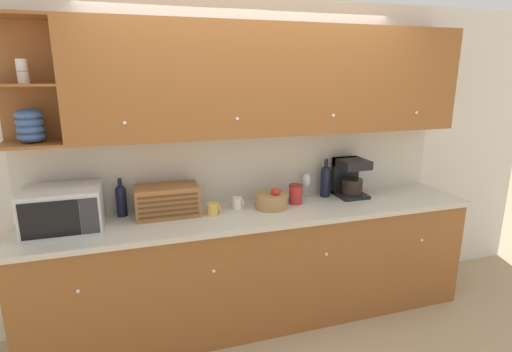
% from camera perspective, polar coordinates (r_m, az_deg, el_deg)
% --- Properties ---
extents(ground_plane, '(24.00, 24.00, 0.00)m').
position_cam_1_polar(ground_plane, '(3.87, -1.01, -17.05)').
color(ground_plane, tan).
extents(wall_back, '(5.95, 0.06, 2.60)m').
position_cam_1_polar(wall_back, '(3.40, -1.25, 2.22)').
color(wall_back, silver).
rests_on(wall_back, ground_plane).
extents(counter_unit, '(3.57, 0.64, 0.96)m').
position_cam_1_polar(counter_unit, '(3.37, 0.49, -12.70)').
color(counter_unit, '#935628').
rests_on(counter_unit, ground_plane).
extents(backsplash_panel, '(3.55, 0.01, 0.59)m').
position_cam_1_polar(backsplash_panel, '(3.38, -1.07, 1.33)').
color(backsplash_panel, beige).
rests_on(backsplash_panel, counter_unit).
extents(upper_cabinets, '(3.55, 0.35, 0.84)m').
position_cam_1_polar(upper_cabinets, '(3.19, 2.55, 13.41)').
color(upper_cabinets, '#935628').
rests_on(upper_cabinets, backsplash_panel).
extents(microwave, '(0.51, 0.40, 0.31)m').
position_cam_1_polar(microwave, '(3.06, -25.79, -4.31)').
color(microwave, silver).
rests_on(microwave, counter_unit).
extents(second_wine_bottle, '(0.08, 0.08, 0.30)m').
position_cam_1_polar(second_wine_bottle, '(3.21, -18.71, -3.13)').
color(second_wine_bottle, black).
rests_on(second_wine_bottle, counter_unit).
extents(bread_box, '(0.47, 0.26, 0.24)m').
position_cam_1_polar(bread_box, '(3.12, -12.59, -3.49)').
color(bread_box, '#996033').
rests_on(bread_box, counter_unit).
extents(mug, '(0.10, 0.09, 0.09)m').
position_cam_1_polar(mug, '(3.11, -6.17, -4.71)').
color(mug, gold).
rests_on(mug, counter_unit).
extents(mug_blue_second, '(0.09, 0.08, 0.10)m').
position_cam_1_polar(mug_blue_second, '(3.22, -2.65, -3.90)').
color(mug_blue_second, silver).
rests_on(mug_blue_second, counter_unit).
extents(fruit_basket, '(0.26, 0.26, 0.18)m').
position_cam_1_polar(fruit_basket, '(3.24, 2.21, -3.54)').
color(fruit_basket, '#A87F4C').
rests_on(fruit_basket, counter_unit).
extents(storage_canister, '(0.12, 0.12, 0.16)m').
position_cam_1_polar(storage_canister, '(3.35, 5.68, -2.58)').
color(storage_canister, '#B22D28').
rests_on(storage_canister, counter_unit).
extents(wine_glass, '(0.08, 0.08, 0.22)m').
position_cam_1_polar(wine_glass, '(3.52, 7.20, -0.68)').
color(wine_glass, silver).
rests_on(wine_glass, counter_unit).
extents(wine_bottle, '(0.09, 0.09, 0.34)m').
position_cam_1_polar(wine_bottle, '(3.57, 9.89, -0.52)').
color(wine_bottle, black).
rests_on(wine_bottle, counter_unit).
extents(coffee_maker, '(0.24, 0.28, 0.34)m').
position_cam_1_polar(coffee_maker, '(3.63, 13.23, -0.16)').
color(coffee_maker, black).
rests_on(coffee_maker, counter_unit).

